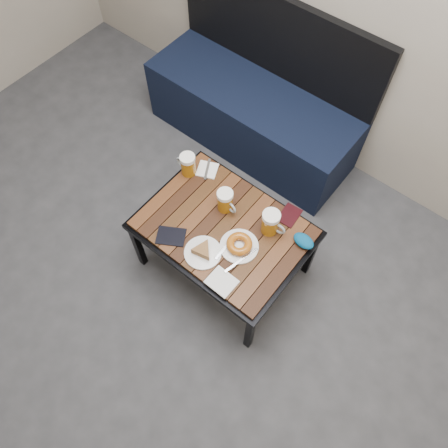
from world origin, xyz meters
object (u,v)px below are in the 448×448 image
Objects in this scene: plate_bagel at (239,245)px; knit_pouch at (304,241)px; bench at (254,110)px; passport_burgundy at (289,215)px; beer_mug_left at (188,164)px; passport_navy at (171,236)px; beer_mug_right at (271,223)px; cafe_table at (224,231)px; plate_pie at (203,251)px; beer_mug_centre at (225,201)px.

plate_bagel reaches higher than knit_pouch.
passport_burgundy is at bearing -42.73° from bench.
passport_burgundy is (0.58, 0.11, -0.06)m from beer_mug_left.
knit_pouch reaches higher than passport_navy.
beer_mug_right is 1.01× the size of passport_navy.
passport_burgundy reaches higher than cafe_table.
cafe_table is 6.70× the size of passport_burgundy.
cafe_table is 0.26m from beer_mug_right.
beer_mug_right reaches higher than cafe_table.
passport_burgundy is at bearing 109.22° from passport_navy.
passport_burgundy is at bearing -172.50° from beer_mug_left.
beer_mug_right is (0.66, -0.76, 0.27)m from bench.
bench is 1.04m from beer_mug_right.
plate_pie is 0.49m from knit_pouch.
passport_burgundy is (0.69, -0.63, 0.20)m from bench.
beer_mug_right is 0.50m from passport_navy.
bench is 10.61× the size of beer_mug_left.
beer_mug_centre is 0.26m from beer_mug_right.
plate_bagel is (0.13, -0.04, 0.07)m from cafe_table.
knit_pouch is (0.36, 0.17, 0.07)m from cafe_table.
beer_mug_left reaches higher than knit_pouch.
passport_navy is (-0.30, -0.17, -0.02)m from plate_bagel.
beer_mug_left is 0.53m from plate_bagel.
bench reaches higher than beer_mug_left.
plate_bagel is 0.34m from passport_navy.
beer_mug_left is 0.41m from passport_navy.
beer_mug_centre is at bearing -169.42° from knit_pouch.
bench is at bearing -85.68° from beer_mug_left.
passport_burgundy is (0.03, 0.13, -0.07)m from beer_mug_right.
cafe_table is 4.59× the size of plate_pie.
beer_mug_left is at bearing 177.52° from passport_navy.
cafe_table is at bearing -62.37° from bench.
plate_bagel is at bearing -113.73° from beer_mug_right.
plate_bagel is at bearing -57.51° from bench.
beer_mug_centre is at bearing 145.19° from plate_bagel.
bench is at bearing 164.02° from passport_navy.
passport_navy is (-0.36, -0.34, -0.07)m from beer_mug_right.
beer_mug_left is 0.72m from knit_pouch.
bench is at bearing 125.92° from beer_mug_right.
cafe_table is 6.37× the size of beer_mug_left.
beer_mug_left is at bearing -82.01° from bench.
beer_mug_centre reaches higher than plate_pie.
plate_bagel is (0.49, -0.19, -0.04)m from beer_mug_left.
plate_pie is at bearing -130.31° from plate_bagel.
cafe_table is at bearing -134.58° from passport_burgundy.
beer_mug_left is (-0.36, 0.15, 0.11)m from cafe_table.
plate_bagel is at bearing 49.69° from plate_pie.
beer_mug_right is 0.15m from passport_burgundy.
beer_mug_left is 1.19× the size of knit_pouch.
passport_burgundy is at bearing 73.51° from plate_bagel.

